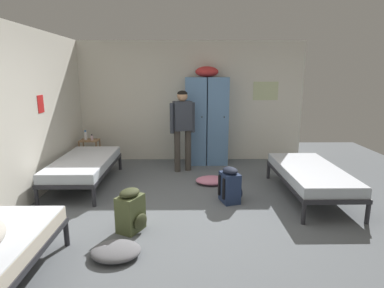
% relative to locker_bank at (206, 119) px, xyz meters
% --- Properties ---
extents(ground_plane, '(9.32, 9.32, 0.00)m').
position_rel_locker_bank_xyz_m(ground_plane, '(-0.34, -2.63, -0.97)').
color(ground_plane, slate).
extents(room_backdrop, '(4.96, 5.89, 2.61)m').
position_rel_locker_bank_xyz_m(room_backdrop, '(-1.66, -1.28, 0.34)').
color(room_backdrop, silver).
rests_on(room_backdrop, ground_plane).
extents(locker_bank, '(0.90, 0.55, 2.07)m').
position_rel_locker_bank_xyz_m(locker_bank, '(0.00, 0.00, 0.00)').
color(locker_bank, '#5B84B2').
rests_on(locker_bank, ground_plane).
extents(shelf_unit, '(0.38, 0.30, 0.57)m').
position_rel_locker_bank_xyz_m(shelf_unit, '(-2.46, -0.24, -0.62)').
color(shelf_unit, '#99704C').
rests_on(shelf_unit, ground_plane).
extents(bed_right, '(0.90, 1.90, 0.49)m').
position_rel_locker_bank_xyz_m(bed_right, '(1.53, -2.00, -0.59)').
color(bed_right, '#28282D').
rests_on(bed_right, ground_plane).
extents(bed_left_rear, '(0.90, 1.90, 0.49)m').
position_rel_locker_bank_xyz_m(bed_left_rear, '(-2.21, -1.41, -0.59)').
color(bed_left_rear, '#28282D').
rests_on(bed_left_rear, ground_plane).
extents(person_traveler, '(0.49, 0.30, 1.61)m').
position_rel_locker_bank_xyz_m(person_traveler, '(-0.50, -0.59, -0.00)').
color(person_traveler, '#3D3833').
rests_on(person_traveler, ground_plane).
extents(water_bottle, '(0.06, 0.06, 0.20)m').
position_rel_locker_bank_xyz_m(water_bottle, '(-2.54, -0.22, -0.31)').
color(water_bottle, white).
rests_on(water_bottle, shelf_unit).
extents(lotion_bottle, '(0.05, 0.05, 0.13)m').
position_rel_locker_bank_xyz_m(lotion_bottle, '(-2.39, -0.28, -0.34)').
color(lotion_bottle, beige).
rests_on(lotion_bottle, shelf_unit).
extents(backpack_olive, '(0.41, 0.39, 0.55)m').
position_rel_locker_bank_xyz_m(backpack_olive, '(-1.11, -3.06, -0.71)').
color(backpack_olive, '#566038').
rests_on(backpack_olive, ground_plane).
extents(backpack_navy, '(0.39, 0.37, 0.55)m').
position_rel_locker_bank_xyz_m(backpack_navy, '(0.25, -2.17, -0.71)').
color(backpack_navy, navy).
rests_on(backpack_navy, ground_plane).
extents(clothes_pile_grey, '(0.54, 0.46, 0.12)m').
position_rel_locker_bank_xyz_m(clothes_pile_grey, '(-1.18, -3.64, -0.91)').
color(clothes_pile_grey, slate).
rests_on(clothes_pile_grey, ground_plane).
extents(clothes_pile_pink, '(0.56, 0.41, 0.13)m').
position_rel_locker_bank_xyz_m(clothes_pile_pink, '(0.02, -1.37, -0.91)').
color(clothes_pile_pink, pink).
rests_on(clothes_pile_pink, ground_plane).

